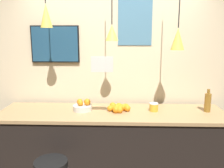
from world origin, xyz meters
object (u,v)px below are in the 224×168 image
Objects in this scene: mounted_tv at (55,44)px; juice_bottle at (208,102)px; spread_jar at (154,107)px; fruit_bowl at (83,106)px.

juice_bottle is at bearing -11.10° from mounted_tv.
mounted_tv is (-1.31, 0.39, 0.76)m from spread_jar.
spread_jar is (0.89, -0.00, 0.00)m from fruit_bowl.
fruit_bowl is 2.20× the size of spread_jar.
fruit_bowl is 0.37× the size of mounted_tv.
juice_bottle reaches higher than fruit_bowl.
spread_jar is 1.56m from mounted_tv.
mounted_tv reaches higher than juice_bottle.
mounted_tv reaches higher than fruit_bowl.
spread_jar is 0.17× the size of mounted_tv.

